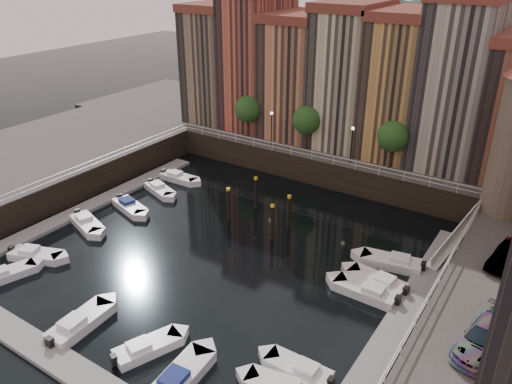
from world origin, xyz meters
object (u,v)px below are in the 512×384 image
Objects in this scene: boat_left_2 at (130,207)px; car_b at (507,258)px; boat_left_1 at (87,223)px; car_c at (486,339)px; boat_left_0 at (35,255)px; gangway at (457,235)px; mooring_pilings at (261,208)px.

car_b is (33.85, 4.82, 3.35)m from boat_left_2.
car_c is (35.06, -0.29, 3.42)m from boat_left_1.
car_c reaches higher than boat_left_2.
car_b reaches higher than boat_left_2.
boat_left_1 is at bearing -151.62° from car_b.
car_c is (34.31, 5.75, 3.44)m from boat_left_0.
boat_left_0 is 0.87× the size of car_c.
gangway is 17.50m from mooring_pilings.
car_b is (34.66, 9.57, 3.35)m from boat_left_1.
mooring_pilings is 13.63m from boat_left_2.
boat_left_0 is at bearing -145.40° from gangway.
boat_left_1 is 1.02× the size of boat_left_2.
mooring_pilings is 1.19× the size of boat_left_1.
boat_left_1 is at bearing -83.22° from boat_left_2.
boat_left_1 is (-30.32, -14.36, -1.53)m from gangway.
car_c reaches higher than gangway.
gangway is 1.88× the size of car_b.
car_c is (0.40, -9.86, 0.08)m from car_b.
boat_left_2 is at bearing -158.60° from mooring_pilings.
boat_left_1 is 1.14× the size of car_b.
boat_left_0 is (-12.70, -15.74, -1.28)m from mooring_pilings.
gangway is at bearing 118.16° from car_c.
boat_left_1 is at bearing -170.24° from car_c.
boat_left_2 is (-29.50, -9.61, -1.54)m from gangway.
boat_left_1 is 0.91× the size of car_c.
boat_left_2 is (0.07, 10.79, 0.01)m from boat_left_0.
boat_left_0 is at bearing -64.56° from boat_left_1.
boat_left_1 is at bearing 75.98° from boat_left_0.
gangway is 1.72× the size of boat_left_0.
boat_left_2 is (-12.64, -4.95, -1.27)m from mooring_pilings.
boat_left_2 reaches higher than boat_left_0.
mooring_pilings is at bearing 30.02° from boat_left_0.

